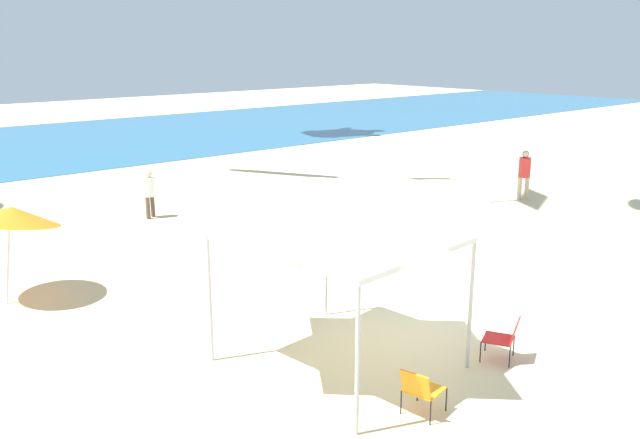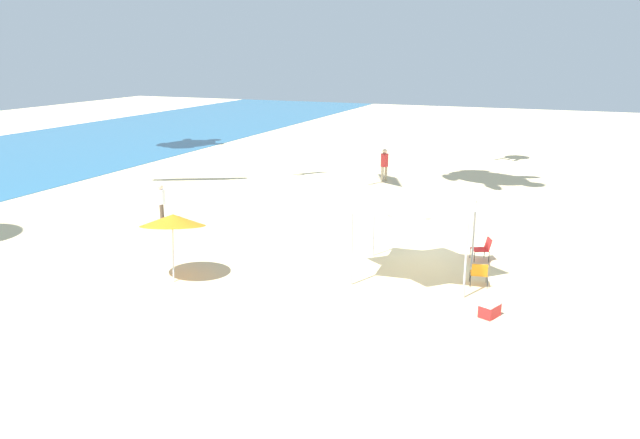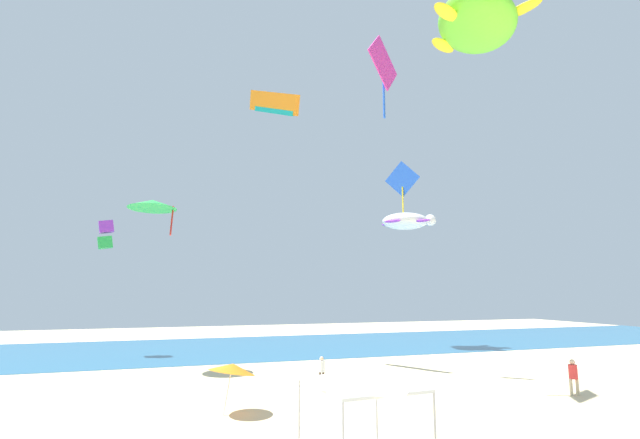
% 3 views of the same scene
% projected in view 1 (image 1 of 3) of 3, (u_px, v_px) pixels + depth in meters
% --- Properties ---
extents(ground, '(120.00, 120.00, 0.10)m').
position_uv_depth(ground, '(434.00, 323.00, 14.33)').
color(ground, beige).
extents(canopy_tent, '(3.36, 3.82, 2.99)m').
position_uv_depth(canopy_tent, '(339.00, 223.00, 11.73)').
color(canopy_tent, '#B7B7BC').
rests_on(canopy_tent, ground).
extents(beach_umbrella, '(2.17, 2.13, 2.40)m').
position_uv_depth(beach_umbrella, '(11.00, 215.00, 15.05)').
color(beach_umbrella, silver).
rests_on(beach_umbrella, ground).
extents(folding_chair_right_of_tent, '(0.73, 0.79, 0.82)m').
position_uv_depth(folding_chair_right_of_tent, '(505.00, 336.00, 12.43)').
color(folding_chair_right_of_tent, black).
rests_on(folding_chair_right_of_tent, ground).
extents(folding_chair_left_of_tent, '(0.71, 0.63, 0.82)m').
position_uv_depth(folding_chair_left_of_tent, '(421.00, 388.00, 10.56)').
color(folding_chair_left_of_tent, black).
rests_on(folding_chair_left_of_tent, ground).
extents(person_kite_handler, '(0.47, 0.43, 1.83)m').
position_uv_depth(person_kite_handler, '(524.00, 171.00, 25.16)').
color(person_kite_handler, '#C6B28C').
rests_on(person_kite_handler, ground).
extents(person_far_stroller, '(0.39, 0.38, 1.61)m').
position_uv_depth(person_far_stroller, '(149.00, 190.00, 22.48)').
color(person_far_stroller, brown).
rests_on(person_far_stroller, ground).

